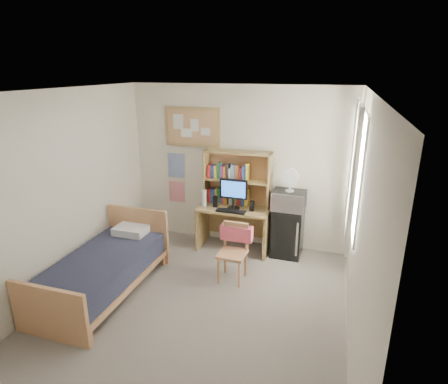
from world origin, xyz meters
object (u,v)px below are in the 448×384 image
(mini_fridge, at_px, (287,232))
(desk, at_px, (234,228))
(desk_fan, at_px, (290,181))
(bed, at_px, (103,275))
(monitor, at_px, (234,195))
(desk_chair, at_px, (232,254))
(bulletin_board, at_px, (192,127))
(speaker_left, at_px, (215,201))
(microwave, at_px, (289,200))
(speaker_right, at_px, (252,206))

(mini_fridge, bearing_deg, desk, -175.26)
(desk_fan, bearing_deg, bed, -139.11)
(mini_fridge, xyz_separation_m, monitor, (-0.85, -0.11, 0.56))
(desk_fan, bearing_deg, desk_chair, -120.91)
(bulletin_board, xyz_separation_m, speaker_left, (0.50, -0.35, -1.11))
(mini_fridge, bearing_deg, monitor, -171.26)
(mini_fridge, distance_m, speaker_left, 1.23)
(desk_fan, bearing_deg, microwave, -88.39)
(monitor, distance_m, speaker_left, 0.33)
(speaker_left, bearing_deg, desk_chair, -58.25)
(bed, distance_m, desk_fan, 2.95)
(mini_fridge, xyz_separation_m, speaker_right, (-0.55, -0.11, 0.41))
(mini_fridge, xyz_separation_m, desk_fan, (-0.00, -0.02, 0.84))
(desk, relative_size, mini_fridge, 1.47)
(desk, xyz_separation_m, microwave, (0.85, 0.03, 0.56))
(monitor, bearing_deg, microwave, 6.50)
(desk_chair, relative_size, desk_fan, 2.49)
(mini_fridge, distance_m, monitor, 1.03)
(bulletin_board, bearing_deg, desk_fan, -9.06)
(monitor, height_order, speaker_left, monitor)
(monitor, relative_size, speaker_right, 2.98)
(desk, distance_m, desk_chair, 0.97)
(speaker_left, distance_m, microwave, 1.16)
(desk_fan, bearing_deg, bulletin_board, 172.55)
(desk, relative_size, desk_chair, 1.41)
(bulletin_board, distance_m, monitor, 1.31)
(desk_chair, height_order, speaker_left, speaker_left)
(desk_chair, height_order, microwave, microwave)
(speaker_right, bearing_deg, mini_fridge, 11.98)
(monitor, xyz_separation_m, speaker_right, (0.30, -0.00, -0.16))
(speaker_left, xyz_separation_m, microwave, (1.15, 0.08, 0.12))
(microwave, bearing_deg, desk_fan, 91.61)
(desk_chair, relative_size, speaker_right, 5.14)
(desk_chair, relative_size, speaker_left, 4.57)
(monitor, bearing_deg, bulletin_board, 157.13)
(desk, height_order, mini_fridge, mini_fridge)
(speaker_right, distance_m, desk_fan, 0.71)
(desk_chair, bearing_deg, bulletin_board, 131.79)
(speaker_left, bearing_deg, desk, 11.31)
(desk, xyz_separation_m, speaker_left, (-0.30, -0.06, 0.45))
(desk, distance_m, mini_fridge, 0.85)
(monitor, bearing_deg, desk_chair, -74.47)
(bed, xyz_separation_m, desk_fan, (2.16, 1.76, 0.97))
(microwave, bearing_deg, speaker_left, -174.27)
(desk, relative_size, monitor, 2.44)
(desk_chair, xyz_separation_m, desk_fan, (0.62, 0.97, 0.82))
(bulletin_board, bearing_deg, speaker_left, -34.54)
(microwave, bearing_deg, monitor, -172.58)
(desk, bearing_deg, bed, -126.23)
(speaker_left, height_order, microwave, microwave)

